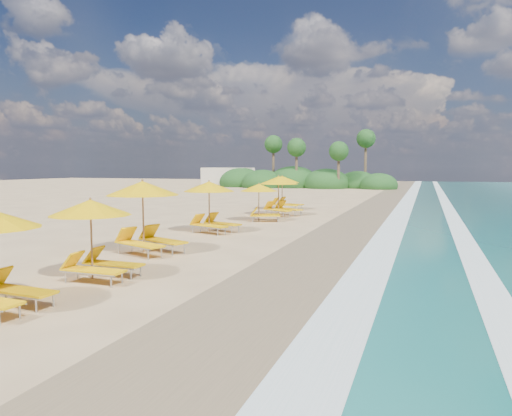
{
  "coord_description": "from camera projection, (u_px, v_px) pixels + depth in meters",
  "views": [
    {
      "loc": [
        6.98,
        -19.25,
        3.02
      ],
      "look_at": [
        0.0,
        0.0,
        1.2
      ],
      "focal_mm": 33.03,
      "sensor_mm": 36.0,
      "label": 1
    }
  ],
  "objects": [
    {
      "name": "station_2",
      "position": [
        147.0,
        212.0,
        16.29
      ],
      "size": [
        3.32,
        3.26,
        2.58
      ],
      "rotation": [
        0.0,
        0.0,
        -0.36
      ],
      "color": "olive",
      "rests_on": "ground"
    },
    {
      "name": "station_6",
      "position": [
        284.0,
        190.0,
        32.58
      ],
      "size": [
        2.94,
        2.83,
        2.41
      ],
      "rotation": [
        0.0,
        0.0,
        -0.22
      ],
      "color": "olive",
      "rests_on": "ground"
    },
    {
      "name": "station_3",
      "position": [
        212.0,
        203.0,
        21.45
      ],
      "size": [
        3.05,
        2.98,
        2.4
      ],
      "rotation": [
        0.0,
        0.0,
        -0.32
      ],
      "color": "olive",
      "rests_on": "ground"
    },
    {
      "name": "beach_building",
      "position": [
        228.0,
        177.0,
        72.96
      ],
      "size": [
        7.0,
        5.0,
        2.8
      ],
      "primitive_type": "cube",
      "color": "beige",
      "rests_on": "ground"
    },
    {
      "name": "station_5",
      "position": [
        281.0,
        193.0,
        28.81
      ],
      "size": [
        3.32,
        3.32,
        2.47
      ],
      "rotation": [
        0.0,
        0.0,
        -0.52
      ],
      "color": "olive",
      "rests_on": "ground"
    },
    {
      "name": "station_1",
      "position": [
        97.0,
        234.0,
        12.53
      ],
      "size": [
        2.36,
        2.17,
        2.2
      ],
      "rotation": [
        0.0,
        0.0,
        0.01
      ],
      "color": "olive",
      "rests_on": "ground"
    },
    {
      "name": "treeline",
      "position": [
        300.0,
        181.0,
        66.57
      ],
      "size": [
        25.8,
        8.8,
        9.74
      ],
      "color": "#163D14",
      "rests_on": "ground"
    },
    {
      "name": "station_4",
      "position": [
        262.0,
        200.0,
        25.89
      ],
      "size": [
        2.7,
        2.64,
        2.12
      ],
      "rotation": [
        0.0,
        0.0,
        0.33
      ],
      "color": "olive",
      "rests_on": "ground"
    },
    {
      "name": "ground",
      "position": [
        256.0,
        235.0,
        20.66
      ],
      "size": [
        160.0,
        160.0,
        0.0
      ],
      "primitive_type": "plane",
      "color": "tan",
      "rests_on": "ground"
    },
    {
      "name": "surf_foam",
      "position": [
        417.0,
        243.0,
        18.39
      ],
      "size": [
        4.0,
        160.0,
        0.01
      ],
      "color": "white",
      "rests_on": "ground"
    },
    {
      "name": "wet_sand",
      "position": [
        348.0,
        240.0,
        19.31
      ],
      "size": [
        4.0,
        160.0,
        0.01
      ],
      "primitive_type": "cube",
      "color": "#877150",
      "rests_on": "ground"
    }
  ]
}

